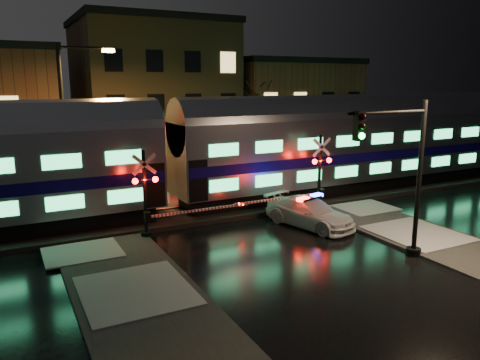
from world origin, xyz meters
name	(u,v)px	position (x,y,z in m)	size (l,w,h in m)	color
ground	(261,238)	(0.00, 0.00, 0.00)	(120.00, 120.00, 0.00)	black
ballast	(215,209)	(0.00, 5.00, 0.12)	(90.00, 4.20, 0.24)	black
sidewalk_left	(164,335)	(-6.50, -6.00, 0.06)	(4.00, 20.00, 0.12)	#2D2D2D
sidewalk_right	(476,256)	(6.50, -6.00, 0.06)	(4.00, 20.00, 0.12)	#2D2D2D
building_mid	(153,95)	(2.00, 22.50, 5.75)	(12.00, 11.00, 11.50)	brown
building_right	(283,109)	(15.00, 22.00, 4.25)	(12.00, 10.00, 8.50)	brown
train	(166,153)	(-2.68, 5.00, 3.38)	(51.00, 3.12, 5.92)	black
police_car	(309,212)	(3.00, 0.50, 0.69)	(3.12, 5.08, 1.53)	silver
crossing_signal_right	(315,182)	(4.59, 2.31, 1.73)	(5.90, 0.66, 4.18)	black
crossing_signal_left	(154,202)	(-4.21, 2.30, 1.65)	(5.66, 0.65, 4.00)	black
traffic_light	(402,178)	(3.49, -4.70, 3.32)	(4.04, 0.72, 6.25)	black
streetlight	(69,116)	(-6.67, 9.00, 5.13)	(2.97, 0.31, 8.89)	black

